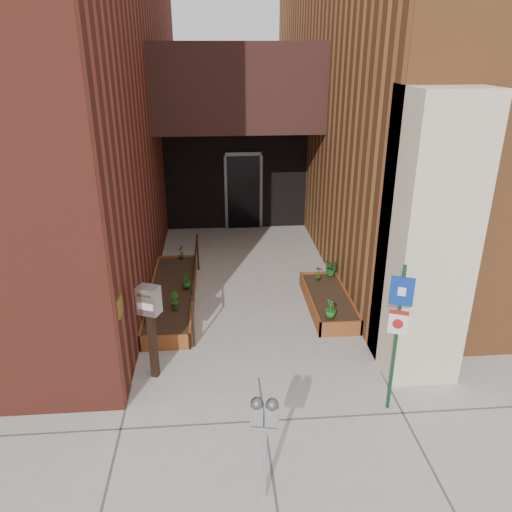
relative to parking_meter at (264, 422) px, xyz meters
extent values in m
plane|color=#9E9991|center=(0.13, 2.25, -1.08)|extent=(80.00, 80.00, 0.00)
cube|color=#96552B|center=(6.13, 9.40, 3.92)|extent=(8.00, 13.70, 10.00)
cube|color=beige|center=(2.68, 2.45, 1.12)|extent=(1.10, 1.20, 4.40)
cube|color=black|center=(0.13, 8.25, 2.92)|extent=(4.20, 2.00, 2.00)
cube|color=black|center=(0.13, 9.65, 0.42)|extent=(4.00, 0.30, 3.00)
cube|color=black|center=(0.33, 9.47, -0.03)|extent=(0.90, 0.06, 2.10)
cube|color=#B79338|center=(-1.86, 2.05, 0.42)|extent=(0.04, 0.30, 0.30)
cube|color=brown|center=(-1.42, 3.17, -0.93)|extent=(0.90, 0.04, 0.30)
cube|color=brown|center=(-1.42, 6.73, -0.93)|extent=(0.90, 0.04, 0.30)
cube|color=brown|center=(-1.85, 4.95, -0.93)|extent=(0.04, 3.60, 0.30)
cube|color=brown|center=(-0.99, 4.95, -0.93)|extent=(0.04, 3.60, 0.30)
cube|color=black|center=(-1.42, 4.95, -0.95)|extent=(0.82, 3.52, 0.26)
cube|color=brown|center=(1.73, 3.37, -0.93)|extent=(0.80, 0.04, 0.30)
cube|color=brown|center=(1.73, 5.53, -0.93)|extent=(0.80, 0.04, 0.30)
cube|color=brown|center=(1.35, 4.45, -0.93)|extent=(0.04, 2.20, 0.30)
cube|color=brown|center=(2.11, 4.45, -0.93)|extent=(0.04, 2.20, 0.30)
cube|color=black|center=(1.73, 4.45, -0.95)|extent=(0.72, 2.12, 0.26)
cylinder|color=black|center=(-0.92, 3.25, -0.63)|extent=(0.04, 0.04, 0.90)
cylinder|color=black|center=(-0.92, 6.55, -0.63)|extent=(0.04, 0.04, 0.90)
cylinder|color=black|center=(-0.92, 4.90, -0.20)|extent=(0.04, 3.30, 0.04)
cube|color=#A3A3A5|center=(0.00, 0.00, -0.60)|extent=(0.07, 0.07, 0.97)
cube|color=#A3A3A5|center=(0.00, 0.00, -0.08)|extent=(0.31, 0.17, 0.08)
cube|color=#A3A3A5|center=(-0.08, 0.02, 0.10)|extent=(0.16, 0.12, 0.25)
sphere|color=#59595B|center=(-0.08, 0.02, 0.24)|extent=(0.14, 0.14, 0.14)
cube|color=white|center=(-0.09, -0.03, 0.12)|extent=(0.09, 0.02, 0.05)
cube|color=#B21414|center=(-0.09, -0.03, 0.04)|extent=(0.09, 0.02, 0.03)
cube|color=#A3A3A5|center=(0.08, -0.02, 0.10)|extent=(0.16, 0.12, 0.25)
sphere|color=#59595B|center=(0.08, -0.02, 0.24)|extent=(0.14, 0.14, 0.14)
cube|color=white|center=(0.07, -0.07, 0.12)|extent=(0.09, 0.02, 0.05)
cube|color=#B21414|center=(0.07, -0.07, 0.04)|extent=(0.09, 0.02, 0.03)
cube|color=#13341D|center=(1.96, 1.40, 0.05)|extent=(0.07, 0.07, 2.27)
cube|color=navy|center=(1.94, 1.37, 0.83)|extent=(0.29, 0.14, 0.41)
cube|color=white|center=(1.94, 1.37, 0.83)|extent=(0.10, 0.05, 0.12)
cube|color=white|center=(1.94, 1.37, 0.36)|extent=(0.25, 0.12, 0.36)
cube|color=#B21414|center=(1.94, 1.37, 0.51)|extent=(0.24, 0.11, 0.06)
cylinder|color=#B21414|center=(1.94, 1.36, 0.34)|extent=(0.14, 0.07, 0.14)
cube|color=black|center=(-1.50, 2.45, -0.51)|extent=(0.14, 0.14, 1.16)
cube|color=silver|center=(-1.50, 2.45, 0.28)|extent=(0.38, 0.34, 0.44)
cube|color=#59595B|center=(-1.55, 2.34, 0.41)|extent=(0.22, 0.10, 0.04)
cube|color=white|center=(-1.55, 2.34, 0.23)|extent=(0.24, 0.11, 0.11)
imported|color=#205117|center=(-1.72, 3.72, -0.62)|extent=(0.41, 0.41, 0.32)
imported|color=#245C1A|center=(-1.29, 4.13, -0.62)|extent=(0.25, 0.25, 0.33)
imported|color=#225B1A|center=(-1.12, 5.01, -0.61)|extent=(0.22, 0.22, 0.34)
imported|color=#215016|center=(-1.30, 6.55, -0.62)|extent=(0.19, 0.19, 0.32)
imported|color=#22621C|center=(1.57, 3.55, -0.61)|extent=(0.26, 0.26, 0.35)
imported|color=#205217|center=(1.66, 5.14, -0.62)|extent=(0.22, 0.22, 0.32)
imported|color=#1A5D20|center=(1.98, 5.35, -0.60)|extent=(0.36, 0.36, 0.37)
camera|label=1|loc=(-0.45, -4.30, 3.78)|focal=35.00mm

